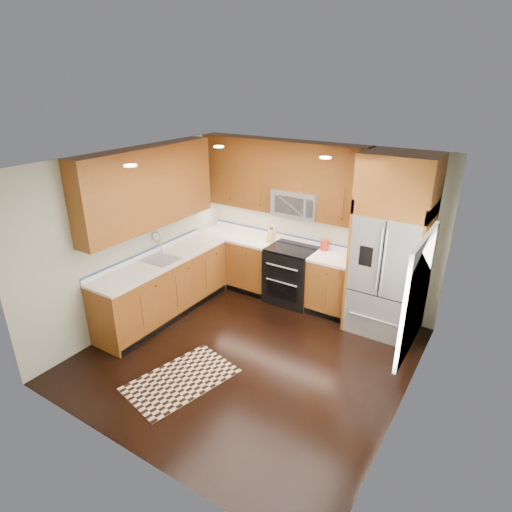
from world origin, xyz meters
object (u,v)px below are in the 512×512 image
Objects in this scene: range at (291,275)px; knife_block at (271,236)px; rug at (181,380)px; utensil_crock at (325,243)px; refrigerator at (391,247)px.

knife_block reaches higher than range.
range is 2.60m from rug.
utensil_crock reaches higher than rug.
knife_block is at bearing 169.61° from range.
refrigerator reaches higher than knife_block.
rug is (-0.17, -2.56, -0.46)m from range.
range is at bearing -10.39° from knife_block.
rug is at bearing -93.76° from range.
knife_block is (-0.44, 0.08, 0.57)m from range.
refrigerator is at bearing -12.67° from utensil_crock.
refrigerator is (1.55, -0.04, 0.83)m from range.
range is at bearing 99.61° from rug.
range is 1.76m from refrigerator.
refrigerator is 2.01m from knife_block.
refrigerator reaches higher than utensil_crock.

